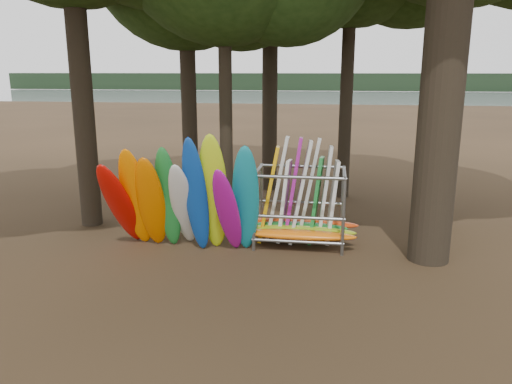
# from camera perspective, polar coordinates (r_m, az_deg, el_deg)

# --- Properties ---
(ground) EXTENTS (120.00, 120.00, 0.00)m
(ground) POSITION_cam_1_polar(r_m,az_deg,el_deg) (12.45, -0.73, -7.91)
(ground) COLOR #47331E
(ground) RESTS_ON ground
(lake) EXTENTS (160.00, 160.00, 0.00)m
(lake) POSITION_cam_1_polar(r_m,az_deg,el_deg) (71.59, 7.22, 9.92)
(lake) COLOR gray
(lake) RESTS_ON ground
(far_shore) EXTENTS (160.00, 4.00, 4.00)m
(far_shore) POSITION_cam_1_polar(r_m,az_deg,el_deg) (121.46, 7.93, 12.36)
(far_shore) COLOR black
(far_shore) RESTS_ON ground
(kayak_row) EXTENTS (4.12, 2.04, 3.28)m
(kayak_row) POSITION_cam_1_polar(r_m,az_deg,el_deg) (12.81, -8.59, -1.03)
(kayak_row) COLOR #C00B04
(kayak_row) RESTS_ON ground
(storage_rack) EXTENTS (3.23, 1.58, 2.91)m
(storage_rack) POSITION_cam_1_polar(r_m,az_deg,el_deg) (13.48, 5.03, -1.94)
(storage_rack) COLOR gray
(storage_rack) RESTS_ON ground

